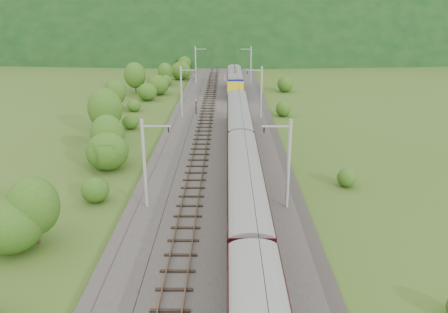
{
  "coord_description": "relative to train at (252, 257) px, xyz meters",
  "views": [
    {
      "loc": [
        0.91,
        -35.08,
        17.41
      ],
      "look_at": [
        0.6,
        6.87,
        2.6
      ],
      "focal_mm": 35.0,
      "sensor_mm": 36.0,
      "label": 1
    }
  ],
  "objects": [
    {
      "name": "catenary_right",
      "position": [
        3.72,
        45.18,
        0.97
      ],
      "size": [
        2.54,
        192.28,
        8.0
      ],
      "color": "gray",
      "rests_on": "railbed"
    },
    {
      "name": "signal",
      "position": [
        -6.54,
        47.44,
        -1.85
      ],
      "size": [
        0.26,
        0.26,
        2.35
      ],
      "color": "black",
      "rests_on": "railbed"
    },
    {
      "name": "hazard_post_near",
      "position": [
        -2.96,
        48.48,
        -2.39
      ],
      "size": [
        0.18,
        0.18,
        1.68
      ],
      "primitive_type": "cylinder",
      "color": "red",
      "rests_on": "railbed"
    },
    {
      "name": "vegetation_left",
      "position": [
        -16.22,
        34.44,
        -1.01
      ],
      "size": [
        12.26,
        148.54,
        6.69
      ],
      "color": "#284E14",
      "rests_on": "ground"
    },
    {
      "name": "mountain_main",
      "position": [
        -2.4,
        273.18,
        -3.53
      ],
      "size": [
        504.0,
        360.0,
        244.0
      ],
      "primitive_type": "ellipsoid",
      "color": "black",
      "rests_on": "ground"
    },
    {
      "name": "hazard_post_far",
      "position": [
        -2.03,
        80.06,
        -2.53
      ],
      "size": [
        0.15,
        0.15,
        1.4
      ],
      "primitive_type": "cylinder",
      "color": "red",
      "rests_on": "railbed"
    },
    {
      "name": "catenary_left",
      "position": [
        -8.52,
        45.18,
        0.97
      ],
      "size": [
        2.54,
        192.28,
        8.0
      ],
      "color": "gray",
      "rests_on": "railbed"
    },
    {
      "name": "train",
      "position": [
        0.0,
        0.0,
        0.0
      ],
      "size": [
        2.98,
        141.02,
        5.18
      ],
      "color": "black",
      "rests_on": "ground"
    },
    {
      "name": "track_left",
      "position": [
        -4.8,
        23.18,
        -3.16
      ],
      "size": [
        2.4,
        220.0,
        0.27
      ],
      "color": "#523723",
      "rests_on": "railbed"
    },
    {
      "name": "railbed",
      "position": [
        -2.4,
        23.18,
        -3.38
      ],
      "size": [
        14.0,
        220.0,
        0.3
      ],
      "primitive_type": "cube",
      "color": "#38332D",
      "rests_on": "ground"
    },
    {
      "name": "overhead_wires",
      "position": [
        -2.4,
        23.18,
        3.57
      ],
      "size": [
        4.83,
        198.0,
        0.03
      ],
      "color": "black",
      "rests_on": "ground"
    },
    {
      "name": "vegetation_right",
      "position": [
        9.9,
        44.8,
        -2.31
      ],
      "size": [
        6.5,
        95.53,
        2.92
      ],
      "color": "#284E14",
      "rests_on": "ground"
    },
    {
      "name": "ground",
      "position": [
        -2.4,
        13.18,
        -3.53
      ],
      "size": [
        600.0,
        600.0,
        0.0
      ],
      "primitive_type": "plane",
      "color": "#345019",
      "rests_on": "ground"
    },
    {
      "name": "track_right",
      "position": [
        -0.0,
        23.18,
        -3.16
      ],
      "size": [
        2.4,
        220.0,
        0.27
      ],
      "color": "#523723",
      "rests_on": "railbed"
    },
    {
      "name": "mountain_ridge",
      "position": [
        -122.4,
        313.18,
        -3.53
      ],
      "size": [
        336.0,
        280.0,
        132.0
      ],
      "primitive_type": "ellipsoid",
      "color": "black",
      "rests_on": "ground"
    }
  ]
}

